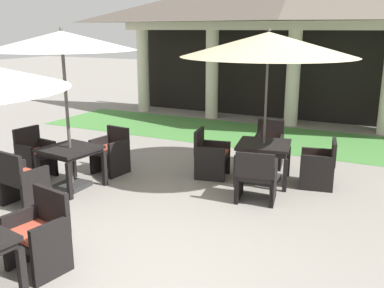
% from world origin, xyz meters
% --- Properties ---
extents(ground_plane, '(60.00, 60.00, 0.00)m').
position_xyz_m(ground_plane, '(0.00, 0.00, 0.00)').
color(ground_plane, gray).
extents(background_pavilion, '(11.14, 2.60, 4.28)m').
position_xyz_m(background_pavilion, '(-0.00, 8.97, 3.26)').
color(background_pavilion, beige).
rests_on(background_pavilion, ground).
extents(lawn_strip, '(12.94, 2.73, 0.01)m').
position_xyz_m(lawn_strip, '(0.00, 7.19, 0.00)').
color(lawn_strip, '#47843D').
rests_on(lawn_strip, ground).
extents(patio_chair_near_foreground_north, '(0.69, 0.61, 0.92)m').
position_xyz_m(patio_chair_near_foreground_north, '(-0.65, -0.05, 0.43)').
color(patio_chair_near_foreground_north, black).
rests_on(patio_chair_near_foreground_north, ground).
extents(patio_table_mid_left, '(0.96, 0.96, 0.73)m').
position_xyz_m(patio_table_mid_left, '(-2.14, 2.15, 0.62)').
color(patio_table_mid_left, black).
rests_on(patio_table_mid_left, ground).
extents(patio_umbrella_mid_left, '(2.40, 2.40, 2.71)m').
position_xyz_m(patio_umbrella_mid_left, '(-2.14, 2.15, 2.47)').
color(patio_umbrella_mid_left, '#2D2D2D').
rests_on(patio_umbrella_mid_left, ground).
extents(patio_chair_mid_left_west, '(0.56, 0.61, 0.93)m').
position_xyz_m(patio_chair_mid_left_west, '(-3.12, 2.27, 0.43)').
color(patio_chair_mid_left_west, black).
rests_on(patio_chair_mid_left_west, ground).
extents(patio_chair_mid_left_north, '(0.61, 0.61, 0.87)m').
position_xyz_m(patio_chair_mid_left_north, '(-2.02, 3.12, 0.41)').
color(patio_chair_mid_left_north, black).
rests_on(patio_chair_mid_left_north, ground).
extents(patio_chair_mid_left_south, '(0.68, 0.58, 0.91)m').
position_xyz_m(patio_chair_mid_left_south, '(-2.27, 1.17, 0.43)').
color(patio_chair_mid_left_south, black).
rests_on(patio_chair_mid_left_south, ground).
extents(patio_table_mid_right, '(1.07, 1.07, 0.71)m').
position_xyz_m(patio_table_mid_right, '(0.73, 3.94, 0.61)').
color(patio_table_mid_right, black).
rests_on(patio_table_mid_right, ground).
extents(patio_umbrella_mid_right, '(3.00, 3.00, 2.70)m').
position_xyz_m(patio_umbrella_mid_right, '(0.73, 3.94, 2.41)').
color(patio_umbrella_mid_right, '#2D2D2D').
rests_on(patio_umbrella_mid_right, ground).
extents(patio_chair_mid_right_north, '(0.65, 0.68, 0.90)m').
position_xyz_m(patio_chair_mid_right_north, '(0.55, 4.90, 0.40)').
color(patio_chair_mid_right_north, black).
rests_on(patio_chair_mid_right_north, ground).
extents(patio_chair_mid_right_south, '(0.71, 0.67, 0.86)m').
position_xyz_m(patio_chair_mid_right_south, '(0.91, 2.99, 0.42)').
color(patio_chair_mid_right_south, black).
rests_on(patio_chair_mid_right_south, ground).
extents(patio_chair_mid_right_east, '(0.66, 0.66, 0.84)m').
position_xyz_m(patio_chair_mid_right_east, '(1.68, 4.12, 0.39)').
color(patio_chair_mid_right_east, black).
rests_on(patio_chair_mid_right_east, ground).
extents(patio_chair_mid_right_west, '(0.67, 0.65, 0.89)m').
position_xyz_m(patio_chair_mid_right_west, '(-0.23, 3.76, 0.40)').
color(patio_chair_mid_right_west, black).
rests_on(patio_chair_mid_right_west, ground).
extents(terracotta_urn, '(0.34, 0.34, 0.46)m').
position_xyz_m(terracotta_urn, '(0.38, 5.57, 0.19)').
color(terracotta_urn, brown).
rests_on(terracotta_urn, ground).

